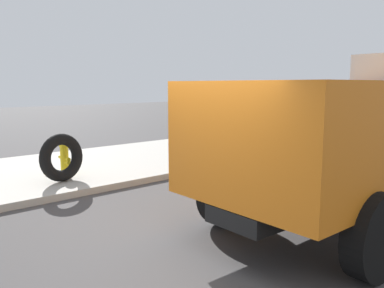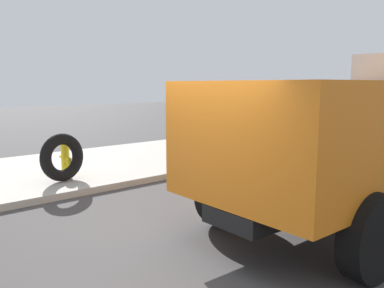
{
  "view_description": "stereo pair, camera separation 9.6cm",
  "coord_description": "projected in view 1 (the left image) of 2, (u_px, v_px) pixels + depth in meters",
  "views": [
    {
      "loc": [
        -3.53,
        -3.67,
        2.35
      ],
      "look_at": [
        2.27,
        2.79,
        1.06
      ],
      "focal_mm": 37.36,
      "sensor_mm": 36.0,
      "label": 1
    },
    {
      "loc": [
        -3.46,
        -3.73,
        2.35
      ],
      "look_at": [
        2.27,
        2.79,
        1.06
      ],
      "focal_mm": 37.36,
      "sensor_mm": 36.0,
      "label": 2
    }
  ],
  "objects": [
    {
      "name": "loose_tire",
      "position": [
        62.0,
        158.0,
        9.09
      ],
      "size": [
        1.14,
        0.5,
        1.11
      ],
      "primitive_type": "torus",
      "rotation": [
        1.53,
        0.0,
        0.18
      ],
      "color": "black",
      "rests_on": "sidewalk_curb"
    },
    {
      "name": "sidewalk_curb",
      "position": [
        28.0,
        175.0,
        10.15
      ],
      "size": [
        36.0,
        5.0,
        0.15
      ],
      "primitive_type": "cube",
      "color": "#ADA89E",
      "rests_on": "ground"
    },
    {
      "name": "fire_hydrant",
      "position": [
        65.0,
        157.0,
        9.76
      ],
      "size": [
        0.23,
        0.51,
        0.84
      ],
      "color": "yellow",
      "rests_on": "sidewalk_curb"
    },
    {
      "name": "dump_truck_orange",
      "position": [
        375.0,
        126.0,
        7.16
      ],
      "size": [
        7.08,
        2.99,
        3.0
      ],
      "color": "orange",
      "rests_on": "ground"
    },
    {
      "name": "ground_plane",
      "position": [
        205.0,
        261.0,
        5.38
      ],
      "size": [
        80.0,
        80.0,
        0.0
      ],
      "primitive_type": "plane",
      "color": "#423F3F"
    }
  ]
}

